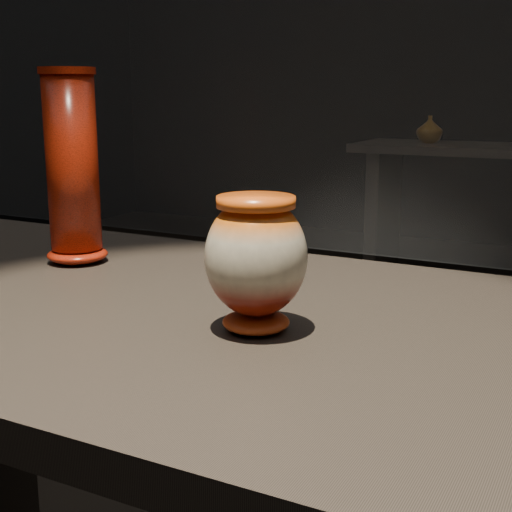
{
  "coord_description": "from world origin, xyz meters",
  "views": [
    {
      "loc": [
        0.45,
        -0.85,
        1.21
      ],
      "look_at": [
        0.04,
        -0.05,
        1.0
      ],
      "focal_mm": 50.0,
      "sensor_mm": 36.0,
      "label": 1
    }
  ],
  "objects": [
    {
      "name": "main_vase",
      "position": [
        0.04,
        -0.05,
        1.0
      ],
      "size": [
        0.17,
        0.17,
        0.18
      ],
      "rotation": [
        0.0,
        0.0,
        0.29
      ],
      "color": "maroon",
      "rests_on": "display_plinth"
    },
    {
      "name": "back_vase_left",
      "position": [
        -0.64,
        3.51,
        0.98
      ],
      "size": [
        0.2,
        0.2,
        0.16
      ],
      "primitive_type": "imported",
      "rotation": [
        0.0,
        0.0,
        0.39
      ],
      "color": "#8E5514",
      "rests_on": "back_shelf"
    },
    {
      "name": "tall_vase",
      "position": [
        -0.44,
        0.14,
        1.07
      ],
      "size": [
        0.14,
        0.14,
        0.35
      ],
      "rotation": [
        0.0,
        0.0,
        0.31
      ],
      "color": "red",
      "rests_on": "display_plinth"
    },
    {
      "name": "display_plinth",
      "position": [
        0.0,
        0.0,
        0.63
      ],
      "size": [
        2.0,
        0.8,
        0.9
      ],
      "color": "black",
      "rests_on": "ground"
    }
  ]
}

